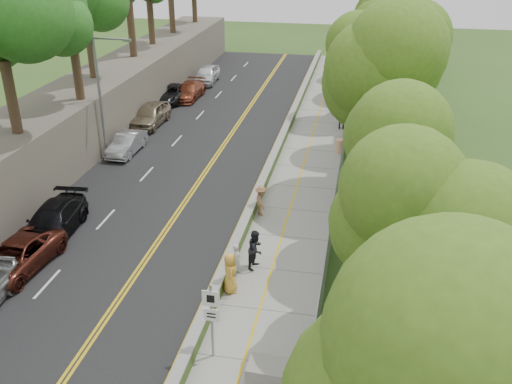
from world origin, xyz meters
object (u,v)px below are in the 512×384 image
(painter_0, at_px, (230,273))
(person_far, at_px, (342,117))
(concrete_block, at_px, (267,374))
(streetlight, at_px, (103,90))
(car_2, at_px, (17,256))
(signpost, at_px, (211,313))
(construction_barrel, at_px, (339,146))

(painter_0, height_order, person_far, person_far)
(concrete_block, distance_m, person_far, 26.79)
(streetlight, distance_m, painter_0, 17.56)
(car_2, height_order, painter_0, painter_0)
(signpost, xyz_separation_m, person_far, (3.15, 25.78, -0.96))
(streetlight, bearing_deg, car_2, -83.68)
(construction_barrel, xyz_separation_m, car_2, (-13.30, -17.14, 0.23))
(signpost, distance_m, painter_0, 4.15)
(streetlight, bearing_deg, construction_barrel, 14.91)
(concrete_block, bearing_deg, car_2, 158.56)
(signpost, bearing_deg, construction_barrel, 81.18)
(construction_barrel, bearing_deg, signpost, -98.82)
(concrete_block, bearing_deg, streetlight, 127.20)
(streetlight, xyz_separation_m, person_far, (14.66, 8.77, -3.63))
(streetlight, distance_m, construction_barrel, 15.83)
(person_far, bearing_deg, streetlight, 30.64)
(signpost, distance_m, person_far, 25.99)
(streetlight, distance_m, car_2, 13.85)
(signpost, xyz_separation_m, concrete_block, (2.15, -0.98, -1.48))
(car_2, height_order, person_far, person_far)
(construction_barrel, xyz_separation_m, painter_0, (-3.55, -16.93, 0.46))
(construction_barrel, distance_m, concrete_block, 21.96)
(construction_barrel, bearing_deg, painter_0, -101.84)
(construction_barrel, xyz_separation_m, person_far, (-0.10, 4.84, 0.50))
(painter_0, bearing_deg, car_2, 73.07)
(streetlight, distance_m, person_far, 17.47)
(streetlight, relative_size, person_far, 4.18)
(signpost, bearing_deg, painter_0, 94.27)
(streetlight, height_order, signpost, streetlight)
(construction_barrel, bearing_deg, car_2, -127.81)
(painter_0, distance_m, person_far, 22.04)
(painter_0, bearing_deg, construction_barrel, -30.01)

